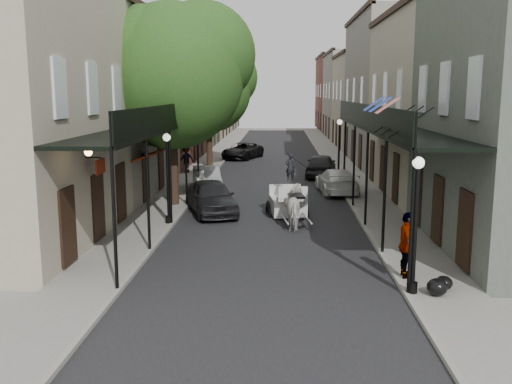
# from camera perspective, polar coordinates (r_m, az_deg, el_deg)

# --- Properties ---
(ground) EXTENTS (140.00, 140.00, 0.00)m
(ground) POSITION_cam_1_polar(r_m,az_deg,el_deg) (17.80, 0.74, -7.99)
(ground) COLOR gray
(ground) RESTS_ON ground
(road) EXTENTS (8.00, 90.00, 0.01)m
(road) POSITION_cam_1_polar(r_m,az_deg,el_deg) (37.33, 1.63, 1.55)
(road) COLOR black
(road) RESTS_ON ground
(sidewalk_left) EXTENTS (2.20, 90.00, 0.12)m
(sidewalk_left) POSITION_cam_1_polar(r_m,az_deg,el_deg) (37.72, -5.98, 1.67)
(sidewalk_left) COLOR gray
(sidewalk_left) RESTS_ON ground
(sidewalk_right) EXTENTS (2.20, 90.00, 0.12)m
(sidewalk_right) POSITION_cam_1_polar(r_m,az_deg,el_deg) (37.59, 9.28, 1.57)
(sidewalk_right) COLOR gray
(sidewalk_right) RESTS_ON ground
(building_row_left) EXTENTS (5.00, 80.00, 10.50)m
(building_row_left) POSITION_cam_1_polar(r_m,az_deg,el_deg) (47.79, -8.68, 9.61)
(building_row_left) COLOR tan
(building_row_left) RESTS_ON ground
(building_row_right) EXTENTS (5.00, 80.00, 10.50)m
(building_row_right) POSITION_cam_1_polar(r_m,az_deg,el_deg) (47.62, 12.39, 9.49)
(building_row_right) COLOR gray
(building_row_right) RESTS_ON ground
(gallery_left) EXTENTS (2.20, 18.05, 4.88)m
(gallery_left) POSITION_cam_1_polar(r_m,az_deg,el_deg) (24.52, -10.08, 6.48)
(gallery_left) COLOR black
(gallery_left) RESTS_ON sidewalk_left
(gallery_right) EXTENTS (2.20, 18.05, 4.88)m
(gallery_right) POSITION_cam_1_polar(r_m,az_deg,el_deg) (24.33, 12.67, 6.36)
(gallery_right) COLOR black
(gallery_right) RESTS_ON sidewalk_right
(tree_near) EXTENTS (7.31, 6.80, 9.63)m
(tree_near) POSITION_cam_1_polar(r_m,az_deg,el_deg) (27.52, -7.56, 11.99)
(tree_near) COLOR #382619
(tree_near) RESTS_ON sidewalk_left
(tree_far) EXTENTS (6.45, 6.00, 8.61)m
(tree_far) POSITION_cam_1_polar(r_m,az_deg,el_deg) (41.37, -4.23, 10.46)
(tree_far) COLOR #382619
(tree_far) RESTS_ON sidewalk_left
(lamppost_right_near) EXTENTS (0.32, 0.32, 3.71)m
(lamppost_right_near) POSITION_cam_1_polar(r_m,az_deg,el_deg) (15.74, 15.65, -3.04)
(lamppost_right_near) COLOR black
(lamppost_right_near) RESTS_ON sidewalk_right
(lamppost_left) EXTENTS (0.32, 0.32, 3.71)m
(lamppost_left) POSITION_cam_1_polar(r_m,az_deg,el_deg) (23.63, -8.81, 1.50)
(lamppost_left) COLOR black
(lamppost_left) RESTS_ON sidewalk_left
(lamppost_right_far) EXTENTS (0.32, 0.32, 3.71)m
(lamppost_right_far) POSITION_cam_1_polar(r_m,az_deg,el_deg) (35.28, 8.30, 4.30)
(lamppost_right_far) COLOR black
(lamppost_right_far) RESTS_ON sidewalk_right
(horse) EXTENTS (1.21, 2.15, 1.72)m
(horse) POSITION_cam_1_polar(r_m,az_deg,el_deg) (23.28, 4.08, -1.51)
(horse) COLOR silver
(horse) RESTS_ON ground
(carriage) EXTENTS (1.98, 2.71, 2.88)m
(carriage) POSITION_cam_1_polar(r_m,az_deg,el_deg) (25.84, 3.08, 0.24)
(carriage) COLOR black
(carriage) RESTS_ON ground
(pedestrian_walking) EXTENTS (0.90, 0.78, 1.59)m
(pedestrian_walking) POSITION_cam_1_polar(r_m,az_deg,el_deg) (29.18, -5.38, 0.69)
(pedestrian_walking) COLOR beige
(pedestrian_walking) RESTS_ON ground
(pedestrian_sidewalk_left) EXTENTS (1.35, 1.25, 1.82)m
(pedestrian_sidewalk_left) POSITION_cam_1_polar(r_m,az_deg,el_deg) (38.54, -7.01, 3.29)
(pedestrian_sidewalk_left) COLOR gray
(pedestrian_sidewalk_left) RESTS_ON sidewalk_left
(pedestrian_sidewalk_right) EXTENTS (0.49, 1.15, 1.95)m
(pedestrian_sidewalk_right) POSITION_cam_1_polar(r_m,az_deg,el_deg) (17.23, 14.84, -5.16)
(pedestrian_sidewalk_right) COLOR gray
(pedestrian_sidewalk_right) RESTS_ON sidewalk_right
(car_left_near) EXTENTS (3.09, 4.90, 1.55)m
(car_left_near) POSITION_cam_1_polar(r_m,az_deg,el_deg) (25.96, -4.46, -0.50)
(car_left_near) COLOR black
(car_left_near) RESTS_ON ground
(car_left_mid) EXTENTS (2.21, 4.31, 1.35)m
(car_left_mid) POSITION_cam_1_polar(r_m,az_deg,el_deg) (32.05, -4.95, 1.32)
(car_left_mid) COLOR #96969B
(car_left_mid) RESTS_ON ground
(car_left_far) EXTENTS (3.66, 5.23, 1.32)m
(car_left_far) POSITION_cam_1_polar(r_m,az_deg,el_deg) (47.25, -1.36, 4.14)
(car_left_far) COLOR black
(car_left_far) RESTS_ON ground
(car_right_near) EXTENTS (2.23, 4.79, 1.35)m
(car_right_near) POSITION_cam_1_polar(r_m,az_deg,el_deg) (31.45, 8.06, 1.09)
(car_right_near) COLOR white
(car_right_near) RESTS_ON ground
(car_right_far) EXTENTS (2.40, 4.69, 1.53)m
(car_right_far) POSITION_cam_1_polar(r_m,az_deg,el_deg) (37.37, 6.51, 2.67)
(car_right_far) COLOR black
(car_right_far) RESTS_ON ground
(trash_bags) EXTENTS (0.82, 0.97, 0.47)m
(trash_bags) POSITION_cam_1_polar(r_m,az_deg,el_deg) (16.35, 17.90, -8.89)
(trash_bags) COLOR black
(trash_bags) RESTS_ON sidewalk_right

